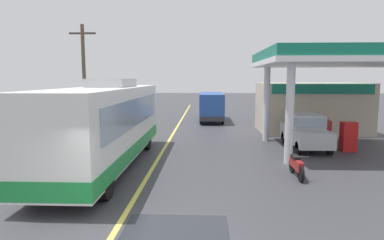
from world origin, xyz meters
TOP-DOWN VIEW (x-y plane):
  - ground at (0.00, 20.00)m, footprint 120.00×120.00m
  - lane_divider_stripe at (0.00, 15.00)m, footprint 0.16×50.00m
  - coach_bus_main at (-1.97, 6.91)m, footprint 2.60×11.04m
  - gas_station_roadside at (9.50, 14.50)m, footprint 9.10×11.95m
  - car_at_pump at (7.50, 11.00)m, footprint 1.70×4.20m
  - minibus_opposing_lane at (2.70, 22.10)m, footprint 2.04×6.13m
  - motorcycle_parked_forecourt at (5.62, 5.65)m, footprint 0.55×1.80m
  - pedestrian_near_pump at (8.86, 11.56)m, footprint 0.55×0.22m
  - utility_pole_roadside at (-6.16, 15.83)m, footprint 1.80×0.24m

SIDE VIEW (x-z plane):
  - ground at x=0.00m, z-range 0.00..0.00m
  - lane_divider_stripe at x=0.00m, z-range 0.00..0.01m
  - motorcycle_parked_forecourt at x=5.62m, z-range -0.02..0.90m
  - pedestrian_near_pump at x=8.86m, z-range 0.10..1.76m
  - car_at_pump at x=7.50m, z-range 0.10..1.92m
  - minibus_opposing_lane at x=2.70m, z-range 0.25..2.69m
  - coach_bus_main at x=-1.97m, z-range -0.12..3.56m
  - gas_station_roadside at x=9.50m, z-range 0.08..5.18m
  - utility_pole_roadside at x=-6.16m, z-range 0.18..7.52m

